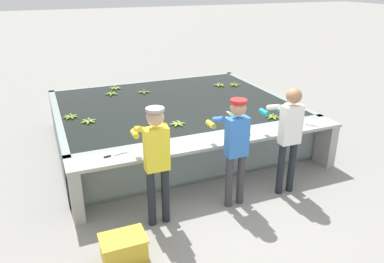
% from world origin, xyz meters
% --- Properties ---
extents(ground_plane, '(80.00, 80.00, 0.00)m').
position_xyz_m(ground_plane, '(0.00, 0.00, 0.00)').
color(ground_plane, gray).
rests_on(ground_plane, ground).
extents(wash_tank, '(4.59, 3.68, 0.85)m').
position_xyz_m(wash_tank, '(-0.00, 2.28, 0.42)').
color(wash_tank, gray).
rests_on(wash_tank, ground).
extents(work_ledge, '(4.59, 0.45, 0.85)m').
position_xyz_m(work_ledge, '(0.00, 0.23, 0.61)').
color(work_ledge, '#9E9E99').
rests_on(work_ledge, ground).
extents(worker_0, '(0.40, 0.72, 1.70)m').
position_xyz_m(worker_0, '(-1.16, -0.30, 1.04)').
color(worker_0, '#1E2328').
rests_on(worker_0, ground).
extents(worker_1, '(0.42, 0.72, 1.66)m').
position_xyz_m(worker_1, '(0.03, -0.29, 1.01)').
color(worker_1, '#38383D').
rests_on(worker_1, ground).
extents(worker_2, '(0.41, 0.72, 1.72)m').
position_xyz_m(worker_2, '(0.95, -0.29, 1.04)').
color(worker_2, '#1E2328').
rests_on(worker_2, ground).
extents(banana_bunch_floating_0, '(0.28, 0.28, 0.08)m').
position_xyz_m(banana_bunch_floating_0, '(1.37, 0.74, 0.86)').
color(banana_bunch_floating_0, '#7FAD33').
rests_on(banana_bunch_floating_0, wash_tank).
extents(banana_bunch_floating_1, '(0.28, 0.28, 0.08)m').
position_xyz_m(banana_bunch_floating_1, '(-2.01, 2.15, 0.86)').
color(banana_bunch_floating_1, '#7FAD33').
rests_on(banana_bunch_floating_1, wash_tank).
extents(banana_bunch_floating_2, '(0.28, 0.27, 0.08)m').
position_xyz_m(banana_bunch_floating_2, '(1.44, 3.06, 0.86)').
color(banana_bunch_floating_2, '#9EC642').
rests_on(banana_bunch_floating_2, wash_tank).
extents(banana_bunch_floating_3, '(0.27, 0.28, 0.08)m').
position_xyz_m(banana_bunch_floating_3, '(0.80, 1.12, 0.86)').
color(banana_bunch_floating_3, '#93BC3D').
rests_on(banana_bunch_floating_3, wash_tank).
extents(banana_bunch_floating_4, '(0.26, 0.28, 0.08)m').
position_xyz_m(banana_bunch_floating_4, '(-0.87, 3.72, 0.86)').
color(banana_bunch_floating_4, '#9EC642').
rests_on(banana_bunch_floating_4, wash_tank).
extents(banana_bunch_floating_5, '(0.28, 0.28, 0.08)m').
position_xyz_m(banana_bunch_floating_5, '(-0.35, 3.17, 0.86)').
color(banana_bunch_floating_5, '#93BC3D').
rests_on(banana_bunch_floating_5, wash_tank).
extents(banana_bunch_floating_6, '(0.26, 0.28, 0.08)m').
position_xyz_m(banana_bunch_floating_6, '(-1.04, 3.32, 0.86)').
color(banana_bunch_floating_6, '#8CB738').
rests_on(banana_bunch_floating_6, wash_tank).
extents(banana_bunch_floating_7, '(0.28, 0.28, 0.08)m').
position_xyz_m(banana_bunch_floating_7, '(-1.74, 1.80, 0.86)').
color(banana_bunch_floating_7, '#9EC642').
rests_on(banana_bunch_floating_7, wash_tank).
extents(banana_bunch_floating_8, '(0.28, 0.26, 0.08)m').
position_xyz_m(banana_bunch_floating_8, '(1.78, 2.95, 0.86)').
color(banana_bunch_floating_8, '#9EC642').
rests_on(banana_bunch_floating_8, wash_tank).
extents(banana_bunch_floating_9, '(0.28, 0.27, 0.08)m').
position_xyz_m(banana_bunch_floating_9, '(-0.35, 1.08, 0.86)').
color(banana_bunch_floating_9, '#93BC3D').
rests_on(banana_bunch_floating_9, wash_tank).
extents(banana_bunch_ledge_0, '(0.28, 0.28, 0.08)m').
position_xyz_m(banana_bunch_ledge_0, '(0.45, 0.21, 0.87)').
color(banana_bunch_ledge_0, '#9EC642').
rests_on(banana_bunch_ledge_0, work_ledge).
extents(knife_0, '(0.26, 0.28, 0.02)m').
position_xyz_m(knife_0, '(1.68, 0.26, 0.86)').
color(knife_0, silver).
rests_on(knife_0, work_ledge).
extents(knife_1, '(0.35, 0.09, 0.02)m').
position_xyz_m(knife_1, '(-1.63, 0.29, 0.86)').
color(knife_1, silver).
rests_on(knife_1, work_ledge).
extents(crate, '(0.55, 0.39, 0.32)m').
position_xyz_m(crate, '(-1.78, -0.88, 0.16)').
color(crate, gold).
rests_on(crate, ground).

